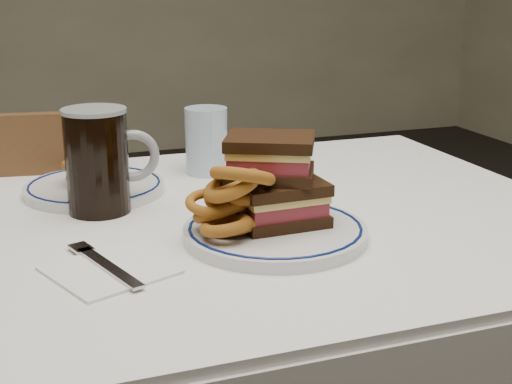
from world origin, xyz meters
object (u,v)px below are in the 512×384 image
object	(u,v)px
chair_far	(41,282)
reuben_sandwich	(275,180)
far_plate	(95,187)
main_plate	(275,231)
beer_mug	(99,160)

from	to	relation	value
chair_far	reuben_sandwich	distance (m)	0.76
chair_far	far_plate	distance (m)	0.41
chair_far	main_plate	distance (m)	0.74
main_plate	reuben_sandwich	size ratio (longest dim) A/B	1.72
reuben_sandwich	far_plate	distance (m)	0.38
chair_far	main_plate	bearing A→B (deg)	-62.13
chair_far	far_plate	world-z (taller)	chair_far
reuben_sandwich	far_plate	size ratio (longest dim) A/B	0.64
far_plate	beer_mug	bearing A→B (deg)	-91.23
chair_far	main_plate	xyz separation A→B (m)	(0.32, -0.60, 0.29)
main_plate	reuben_sandwich	bearing A→B (deg)	70.21
beer_mug	reuben_sandwich	bearing A→B (deg)	-39.97
chair_far	reuben_sandwich	size ratio (longest dim) A/B	5.51
beer_mug	main_plate	bearing A→B (deg)	-43.77
beer_mug	far_plate	xyz separation A→B (m)	(0.00, 0.11, -0.08)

